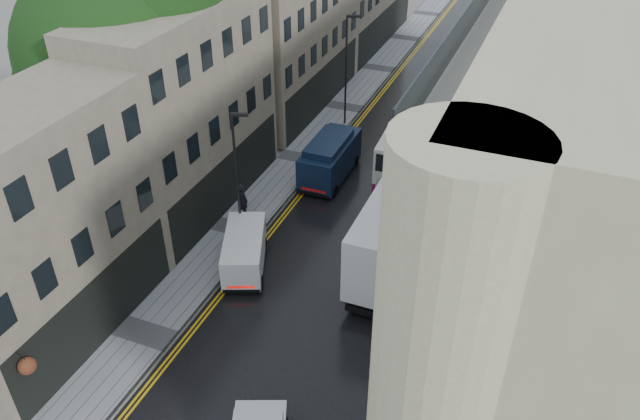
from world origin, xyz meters
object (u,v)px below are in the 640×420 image
Objects in this scene: white_lorry at (356,257)px; white_van at (223,271)px; pedestrian at (242,200)px; lamp_post_far at (346,72)px; tree_near at (121,84)px; tree_far at (245,25)px; lamp_post_near at (237,181)px; navy_van at (303,168)px; cream_bus at (386,154)px.

white_van is (-5.75, -2.00, -1.08)m from white_lorry.
lamp_post_far is (1.23, 12.76, 2.76)m from pedestrian.
pedestrian is at bearing 3.81° from tree_near.
tree_far is 16.50m from lamp_post_near.
lamp_post_near is at bearing 82.16° from white_van.
tree_far is 12.70m from navy_van.
white_van is at bearing -89.84° from navy_van.
cream_bus is 9.12m from pedestrian.
pedestrian is at bearing -116.99° from lamp_post_far.
lamp_post_near is (7.07, -14.69, -2.52)m from tree_far.
navy_van reaches higher than white_van.
tree_near reaches higher than navy_van.
cream_bus is at bearing -72.74° from lamp_post_far.
pedestrian is (-7.69, 3.52, -0.95)m from white_lorry.
tree_far is 6.33× the size of pedestrian.
white_van is 4.46m from lamp_post_near.
navy_van is (-0.06, 9.41, 0.40)m from white_van.
lamp_post_near reaches higher than white_van.
lamp_post_far is (7.56, 13.19, -3.08)m from tree_near.
navy_van is at bearing 128.10° from white_lorry.
cream_bus is at bearing -25.42° from tree_far.
tree_near is 13.02m from tree_far.
white_lorry is 8.51m from pedestrian.
lamp_post_near is (1.05, -2.11, 2.61)m from pedestrian.
tree_far reaches higher than white_van.
pedestrian is 0.27× the size of lamp_post_near.
lamp_post_near is (-0.83, -6.00, 2.34)m from navy_van.
lamp_post_near is 0.96× the size of lamp_post_far.
cream_bus is (12.27, 7.31, -5.31)m from tree_near.
lamp_post_near reaches higher than white_lorry.
lamp_post_far is at bearing 60.18° from tree_near.
tree_near is 8.62m from pedestrian.
tree_far is 2.34× the size of navy_van.
cream_bus is 13.06m from white_van.
navy_van reaches higher than pedestrian.
lamp_post_far is at bearing 1.47° from tree_far.
tree_near is 1.85× the size of lamp_post_far.
tree_near is 2.61× the size of navy_van.
navy_van is 6.49m from lamp_post_near.
lamp_post_far is (7.26, 0.19, -2.36)m from tree_far.
tree_far is 1.73× the size of lamp_post_near.
cream_bus is 2.81× the size of white_van.
white_van is 0.59× the size of lamp_post_near.
cream_bus is 1.53× the size of white_lorry.
cream_bus is at bearing 44.29° from lamp_post_near.
navy_van is 0.74× the size of lamp_post_near.
white_lorry is 6.99m from lamp_post_near.
white_lorry is at bearing -52.09° from navy_van.
white_lorry is at bearing -29.14° from lamp_post_near.
lamp_post_near reaches higher than cream_bus.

